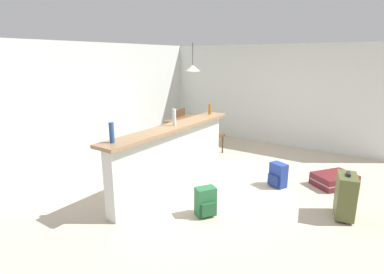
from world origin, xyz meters
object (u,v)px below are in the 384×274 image
backpack_blue (278,175)px  suitcase_flat_maroon (334,180)px  dining_chair_near_partition (210,131)px  suitcase_upright_olive (346,196)px  bottle_clear (174,117)px  bottle_blue (112,133)px  backpack_green (206,202)px  pendant_lamp (193,68)px  dining_table (191,123)px  bottle_amber (210,109)px  dining_chair_far_side (177,125)px

backpack_blue → suitcase_flat_maroon: bearing=-54.7°
dining_chair_near_partition → suitcase_upright_olive: (-1.50, -3.09, -0.19)m
backpack_blue → bottle_clear: bearing=124.7°
bottle_blue → backpack_green: bearing=-53.5°
bottle_clear → pendant_lamp: (2.10, 1.06, 0.71)m
dining_table → backpack_blue: bearing=-111.9°
bottle_blue → suitcase_upright_olive: (1.80, -2.65, -0.90)m
bottle_blue → bottle_clear: 1.29m
backpack_green → suitcase_upright_olive: bearing=-57.4°
bottle_blue → bottle_amber: bottle_blue is taller
bottle_blue → dining_chair_near_partition: size_ratio=0.30×
pendant_lamp → bottle_clear: bearing=-153.2°
bottle_amber → backpack_blue: size_ratio=0.50×
bottle_blue → suitcase_upright_olive: bottle_blue is taller
bottle_blue → suitcase_upright_olive: 3.33m
bottle_amber → dining_chair_near_partition: 1.14m
bottle_clear → suitcase_flat_maroon: 3.01m
dining_chair_near_partition → suitcase_flat_maroon: 2.84m
bottle_clear → dining_chair_far_side: bearing=36.1°
bottle_clear → suitcase_flat_maroon: size_ratio=0.32×
bottle_amber → suitcase_flat_maroon: 2.60m
dining_chair_near_partition → backpack_green: bearing=-150.3°
dining_chair_near_partition → dining_chair_far_side: bearing=82.6°
dining_chair_near_partition → suitcase_upright_olive: size_ratio=1.39×
bottle_blue → dining_chair_far_side: (3.43, 1.51, -0.72)m
dining_table → dining_chair_near_partition: size_ratio=1.18×
dining_table → backpack_green: (-2.58, -2.02, -0.44)m
bottle_amber → suitcase_upright_olive: size_ratio=0.31×
dining_table → suitcase_upright_olive: bearing=-112.7°
dining_table → suitcase_upright_olive: dining_table is taller
bottle_blue → dining_chair_far_side: bottle_blue is taller
bottle_blue → dining_chair_far_side: bearing=23.7°
pendant_lamp → suitcase_upright_olive: (-1.60, -3.66, -1.61)m
pendant_lamp → dining_table: bearing=178.9°
dining_table → dining_chair_near_partition: 0.59m
bottle_amber → suitcase_upright_olive: (-0.70, -2.64, -0.87)m
dining_chair_near_partition → dining_table: bearing=86.7°
pendant_lamp → dining_chair_near_partition: bearing=-100.0°
bottle_blue → dining_table: size_ratio=0.25×
dining_chair_far_side → suitcase_flat_maroon: dining_chair_far_side is taller
dining_chair_far_side → backpack_green: (-2.68, -2.52, -0.31)m
dining_chair_far_side → pendant_lamp: size_ratio=1.38×
dining_chair_far_side → bottle_clear: bearing=-143.9°
bottle_clear → dining_chair_near_partition: (2.00, 0.49, -0.72)m
dining_chair_far_side → bottle_amber: bearing=-121.7°
bottle_amber → suitcase_flat_maroon: size_ratio=0.24×
dining_chair_near_partition → suitcase_upright_olive: 3.44m
suitcase_upright_olive → bottle_blue: bearing=124.1°
suitcase_flat_maroon → dining_chair_near_partition: bearing=81.7°
suitcase_flat_maroon → backpack_blue: 1.01m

